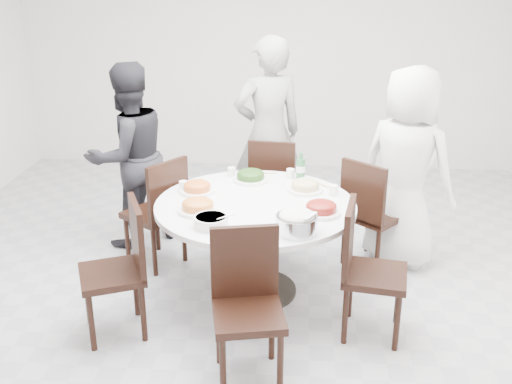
# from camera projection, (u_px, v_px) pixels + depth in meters

# --- Properties ---
(floor) EXTENTS (6.00, 6.00, 0.01)m
(floor) POSITION_uv_depth(u_px,v_px,m) (247.00, 281.00, 4.87)
(floor) COLOR #ACACB1
(floor) RESTS_ON ground
(wall_back) EXTENTS (6.00, 0.01, 2.80)m
(wall_back) POSITION_uv_depth(u_px,v_px,m) (270.00, 53.00, 7.15)
(wall_back) COLOR silver
(wall_back) RESTS_ON ground
(wall_front) EXTENTS (6.00, 0.01, 2.80)m
(wall_front) POSITION_uv_depth(u_px,v_px,m) (138.00, 382.00, 1.57)
(wall_front) COLOR silver
(wall_front) RESTS_ON ground
(dining_table) EXTENTS (1.50, 1.50, 0.75)m
(dining_table) POSITION_uv_depth(u_px,v_px,m) (255.00, 248.00, 4.59)
(dining_table) COLOR white
(dining_table) RESTS_ON floor
(chair_ne) EXTENTS (0.59, 0.59, 0.95)m
(chair_ne) POSITION_uv_depth(u_px,v_px,m) (374.00, 212.00, 4.99)
(chair_ne) COLOR black
(chair_ne) RESTS_ON floor
(chair_n) EXTENTS (0.47, 0.47, 0.95)m
(chair_n) POSITION_uv_depth(u_px,v_px,m) (275.00, 185.00, 5.60)
(chair_n) COLOR black
(chair_n) RESTS_ON floor
(chair_nw) EXTENTS (0.58, 0.58, 0.95)m
(chair_nw) POSITION_uv_depth(u_px,v_px,m) (154.00, 211.00, 5.01)
(chair_nw) COLOR black
(chair_nw) RESTS_ON floor
(chair_sw) EXTENTS (0.55, 0.55, 0.95)m
(chair_sw) POSITION_uv_depth(u_px,v_px,m) (111.00, 271.00, 4.04)
(chair_sw) COLOR black
(chair_sw) RESTS_ON floor
(chair_s) EXTENTS (0.50, 0.50, 0.95)m
(chair_s) POSITION_uv_depth(u_px,v_px,m) (248.00, 312.00, 3.58)
(chair_s) COLOR black
(chair_s) RESTS_ON floor
(chair_se) EXTENTS (0.48, 0.48, 0.95)m
(chair_se) POSITION_uv_depth(u_px,v_px,m) (375.00, 272.00, 4.03)
(chair_se) COLOR black
(chair_se) RESTS_ON floor
(diner_right) EXTENTS (0.98, 0.91, 1.68)m
(diner_right) POSITION_uv_depth(u_px,v_px,m) (407.00, 168.00, 4.92)
(diner_right) COLOR white
(diner_right) RESTS_ON floor
(diner_middle) EXTENTS (0.78, 0.65, 1.82)m
(diner_middle) POSITION_uv_depth(u_px,v_px,m) (268.00, 133.00, 5.65)
(diner_middle) COLOR black
(diner_middle) RESTS_ON floor
(diner_left) EXTENTS (1.01, 1.01, 1.65)m
(diner_left) POSITION_uv_depth(u_px,v_px,m) (129.00, 156.00, 5.28)
(diner_left) COLOR black
(diner_left) RESTS_ON floor
(dish_greens) EXTENTS (0.29, 0.29, 0.07)m
(dish_greens) POSITION_uv_depth(u_px,v_px,m) (251.00, 177.00, 4.88)
(dish_greens) COLOR white
(dish_greens) RESTS_ON dining_table
(dish_pale) EXTENTS (0.27, 0.27, 0.07)m
(dish_pale) POSITION_uv_depth(u_px,v_px,m) (305.00, 187.00, 4.67)
(dish_pale) COLOR white
(dish_pale) RESTS_ON dining_table
(dish_orange) EXTENTS (0.27, 0.27, 0.07)m
(dish_orange) POSITION_uv_depth(u_px,v_px,m) (197.00, 188.00, 4.64)
(dish_orange) COLOR white
(dish_orange) RESTS_ON dining_table
(dish_redbrown) EXTENTS (0.28, 0.28, 0.07)m
(dish_redbrown) POSITION_uv_depth(u_px,v_px,m) (321.00, 209.00, 4.25)
(dish_redbrown) COLOR white
(dish_redbrown) RESTS_ON dining_table
(dish_tofu) EXTENTS (0.29, 0.29, 0.08)m
(dish_tofu) POSITION_uv_depth(u_px,v_px,m) (198.00, 207.00, 4.29)
(dish_tofu) COLOR white
(dish_tofu) RESTS_ON dining_table
(rice_bowl) EXTENTS (0.28, 0.28, 0.12)m
(rice_bowl) POSITION_uv_depth(u_px,v_px,m) (297.00, 224.00, 3.95)
(rice_bowl) COLOR silver
(rice_bowl) RESTS_ON dining_table
(soup_bowl) EXTENTS (0.24, 0.24, 0.07)m
(soup_bowl) POSITION_uv_depth(u_px,v_px,m) (211.00, 221.00, 4.05)
(soup_bowl) COLOR white
(soup_bowl) RESTS_ON dining_table
(beverage_bottle) EXTENTS (0.07, 0.07, 0.25)m
(beverage_bottle) POSITION_uv_depth(u_px,v_px,m) (301.00, 167.00, 4.85)
(beverage_bottle) COLOR #296639
(beverage_bottle) RESTS_ON dining_table
(tea_cups) EXTENTS (0.07, 0.07, 0.08)m
(tea_cups) POSITION_uv_depth(u_px,v_px,m) (257.00, 171.00, 5.01)
(tea_cups) COLOR white
(tea_cups) RESTS_ON dining_table
(chopsticks) EXTENTS (0.24, 0.04, 0.01)m
(chopsticks) POSITION_uv_depth(u_px,v_px,m) (260.00, 174.00, 5.04)
(chopsticks) COLOR tan
(chopsticks) RESTS_ON dining_table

